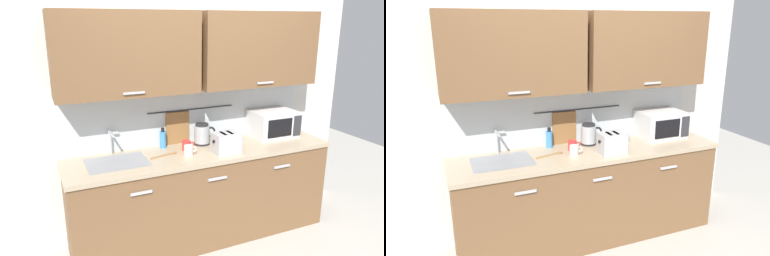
{
  "view_description": "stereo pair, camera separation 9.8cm",
  "coord_description": "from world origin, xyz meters",
  "views": [
    {
      "loc": [
        -1.39,
        -2.6,
        2.06
      ],
      "look_at": [
        -0.09,
        0.33,
        1.12
      ],
      "focal_mm": 34.15,
      "sensor_mm": 36.0,
      "label": 1
    },
    {
      "loc": [
        -1.3,
        -2.64,
        2.06
      ],
      "look_at": [
        -0.09,
        0.33,
        1.12
      ],
      "focal_mm": 34.15,
      "sensor_mm": 36.0,
      "label": 2
    }
  ],
  "objects": [
    {
      "name": "electric_kettle",
      "position": [
        0.08,
        0.47,
        1.0
      ],
      "size": [
        0.23,
        0.16,
        0.21
      ],
      "color": "black",
      "rests_on": "counter_unit"
    },
    {
      "name": "counter_unit",
      "position": [
        -0.01,
        0.3,
        0.46
      ],
      "size": [
        2.53,
        0.64,
        0.9
      ],
      "color": "brown",
      "rests_on": "ground"
    },
    {
      "name": "mug_near_sink",
      "position": [
        -0.17,
        0.23,
        0.95
      ],
      "size": [
        0.12,
        0.08,
        0.09
      ],
      "color": "silver",
      "rests_on": "counter_unit"
    },
    {
      "name": "wooden_spoon",
      "position": [
        -0.35,
        0.31,
        0.91
      ],
      "size": [
        0.27,
        0.09,
        0.01
      ],
      "color": "#9E7042",
      "rests_on": "counter_unit"
    },
    {
      "name": "toaster",
      "position": [
        0.17,
        0.16,
        1.0
      ],
      "size": [
        0.26,
        0.17,
        0.19
      ],
      "color": "#B7BABF",
      "rests_on": "counter_unit"
    },
    {
      "name": "mixing_bowl",
      "position": [
        0.4,
        0.42,
        0.94
      ],
      "size": [
        0.21,
        0.21,
        0.08
      ],
      "color": "#A5ADB7",
      "rests_on": "counter_unit"
    },
    {
      "name": "ground",
      "position": [
        0.0,
        0.0,
        0.0
      ],
      "size": [
        8.0,
        8.0,
        0.0
      ],
      "primitive_type": "plane",
      "color": "#B7B2A8"
    },
    {
      "name": "microwave",
      "position": [
        0.87,
        0.41,
        1.04
      ],
      "size": [
        0.46,
        0.35,
        0.27
      ],
      "color": "white",
      "rests_on": "counter_unit"
    },
    {
      "name": "back_wall_assembly",
      "position": [
        -0.0,
        0.53,
        1.52
      ],
      "size": [
        3.7,
        0.41,
        2.5
      ],
      "color": "silver",
      "rests_on": "ground"
    },
    {
      "name": "sink_faucet",
      "position": [
        -0.8,
        0.53,
        1.04
      ],
      "size": [
        0.09,
        0.17,
        0.22
      ],
      "color": "#B2B5BA",
      "rests_on": "counter_unit"
    },
    {
      "name": "dish_soap_bottle",
      "position": [
        -0.31,
        0.52,
        0.99
      ],
      "size": [
        0.06,
        0.06,
        0.2
      ],
      "color": "#3F8CD8",
      "rests_on": "counter_unit"
    },
    {
      "name": "mug_by_kettle",
      "position": [
        -0.13,
        0.36,
        0.95
      ],
      "size": [
        0.12,
        0.08,
        0.09
      ],
      "color": "red",
      "rests_on": "counter_unit"
    }
  ]
}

